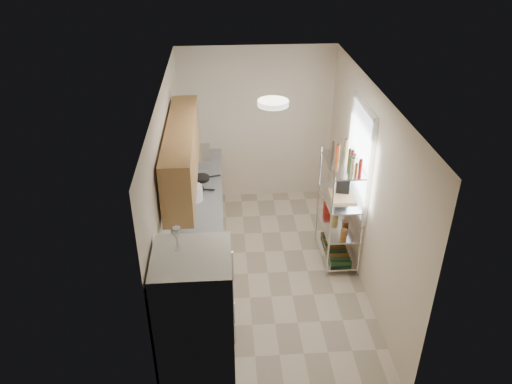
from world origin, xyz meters
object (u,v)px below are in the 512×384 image
(refrigerator, at_px, (197,327))
(frying_pan_large, at_px, (195,189))
(espresso_machine, at_px, (343,181))
(rice_cooker, at_px, (193,193))
(cutting_board, at_px, (342,196))

(refrigerator, relative_size, frying_pan_large, 7.18)
(refrigerator, height_order, espresso_machine, refrigerator)
(rice_cooker, height_order, frying_pan_large, rice_cooker)
(refrigerator, relative_size, cutting_board, 4.15)
(rice_cooker, height_order, cutting_board, rice_cooker)
(frying_pan_large, distance_m, cutting_board, 2.06)
(espresso_machine, bearing_deg, frying_pan_large, -175.49)
(cutting_board, distance_m, espresso_machine, 0.22)
(espresso_machine, bearing_deg, cutting_board, -88.36)
(rice_cooker, relative_size, espresso_machine, 0.85)
(cutting_board, bearing_deg, espresso_machine, 77.17)
(cutting_board, bearing_deg, rice_cooker, 172.72)
(refrigerator, xyz_separation_m, espresso_machine, (1.93, 2.29, 0.30))
(refrigerator, distance_m, espresso_machine, 3.01)
(rice_cooker, distance_m, cutting_board, 2.03)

